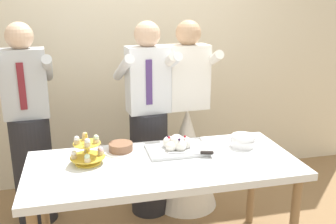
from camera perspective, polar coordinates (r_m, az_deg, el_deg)
name	(u,v)px	position (r m, az deg, el deg)	size (l,w,h in m)	color
rear_wall	(130,39)	(3.80, -5.75, 10.87)	(5.20, 0.10, 2.90)	beige
dessert_table	(164,172)	(2.60, -0.66, -8.96)	(1.80, 0.80, 0.78)	silver
cupcake_stand	(87,152)	(2.57, -11.99, -5.80)	(0.23, 0.23, 0.21)	gold
main_cake_tray	(177,146)	(2.73, 1.35, -5.05)	(0.43, 0.34, 0.12)	silver
plate_stack	(243,141)	(2.86, 11.13, -4.25)	(0.18, 0.18, 0.09)	white
round_cake	(121,148)	(2.74, -7.07, -5.36)	(0.24, 0.24, 0.07)	white
person_groom	(149,131)	(3.23, -2.92, -2.88)	(0.50, 0.53, 1.66)	#232328
person_bride	(187,144)	(3.40, 2.81, -4.85)	(0.56, 0.56, 1.66)	white
person_guest	(30,137)	(3.29, -19.92, -3.56)	(0.49, 0.51, 1.66)	#232328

